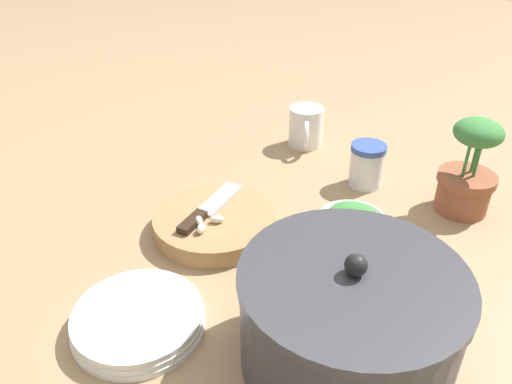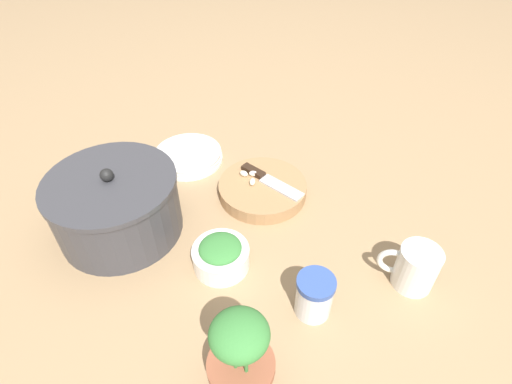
# 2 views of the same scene
# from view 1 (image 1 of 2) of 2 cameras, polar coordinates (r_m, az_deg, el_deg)

# --- Properties ---
(ground_plane) EXTENTS (5.00, 5.00, 0.00)m
(ground_plane) POSITION_cam_1_polar(r_m,az_deg,el_deg) (0.93, 0.82, -4.00)
(ground_plane) COLOR #997A56
(cutting_board) EXTENTS (0.22, 0.22, 0.04)m
(cutting_board) POSITION_cam_1_polar(r_m,az_deg,el_deg) (0.91, -4.74, -3.51)
(cutting_board) COLOR #9E754C
(cutting_board) RESTS_ON ground_plane
(chef_knife) EXTENTS (0.19, 0.07, 0.01)m
(chef_knife) POSITION_cam_1_polar(r_m,az_deg,el_deg) (0.91, -5.64, -2.02)
(chef_knife) COLOR black
(chef_knife) RESTS_ON cutting_board
(garlic_cloves) EXTENTS (0.06, 0.05, 0.02)m
(garlic_cloves) POSITION_cam_1_polar(r_m,az_deg,el_deg) (0.87, -5.75, -3.52)
(garlic_cloves) COLOR #E9E8CB
(garlic_cloves) RESTS_ON cutting_board
(herb_bowl) EXTENTS (0.12, 0.12, 0.07)m
(herb_bowl) POSITION_cam_1_polar(r_m,az_deg,el_deg) (0.89, 10.87, -3.93)
(herb_bowl) COLOR silver
(herb_bowl) RESTS_ON ground_plane
(spice_jar) EXTENTS (0.07, 0.07, 0.09)m
(spice_jar) POSITION_cam_1_polar(r_m,az_deg,el_deg) (1.06, 12.52, 3.05)
(spice_jar) COLOR silver
(spice_jar) RESTS_ON ground_plane
(coffee_mug) EXTENTS (0.11, 0.09, 0.10)m
(coffee_mug) POSITION_cam_1_polar(r_m,az_deg,el_deg) (1.21, 5.72, 7.39)
(coffee_mug) COLOR silver
(coffee_mug) RESTS_ON ground_plane
(plate_stack) EXTENTS (0.19, 0.19, 0.03)m
(plate_stack) POSITION_cam_1_polar(r_m,az_deg,el_deg) (0.75, -13.31, -14.01)
(plate_stack) COLOR silver
(plate_stack) RESTS_ON ground_plane
(stock_pot) EXTENTS (0.28, 0.28, 0.18)m
(stock_pot) POSITION_cam_1_polar(r_m,az_deg,el_deg) (0.66, 10.54, -14.03)
(stock_pot) COLOR #38383D
(stock_pot) RESTS_ON ground_plane
(potted_herb) EXTENTS (0.11, 0.11, 0.19)m
(potted_herb) POSITION_cam_1_polar(r_m,az_deg,el_deg) (1.02, 23.08, 1.95)
(potted_herb) COLOR #935138
(potted_herb) RESTS_ON ground_plane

